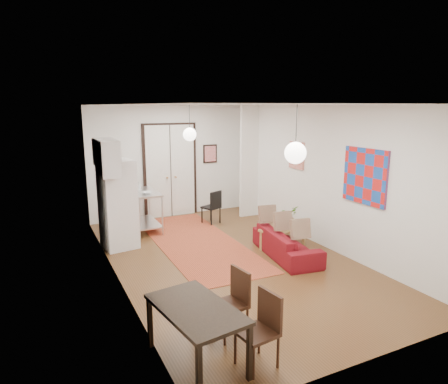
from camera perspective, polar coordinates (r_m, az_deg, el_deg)
name	(u,v)px	position (r m, az deg, el deg)	size (l,w,h in m)	color
floor	(229,259)	(7.77, 0.76, -9.52)	(7.00, 7.00, 0.00)	brown
ceiling	(230,105)	(7.22, 0.82, 12.38)	(4.20, 7.00, 0.02)	silver
wall_back	(170,162)	(10.57, -7.77, 4.33)	(4.20, 0.02, 2.90)	white
wall_front	(375,242)	(4.61, 20.82, -6.66)	(4.20, 0.02, 2.90)	white
wall_left	(114,196)	(6.71, -15.46, -0.53)	(0.02, 7.00, 2.90)	white
wall_right	(320,176)	(8.50, 13.56, 2.19)	(0.02, 7.00, 2.90)	white
double_doors	(170,171)	(10.56, -7.66, 2.95)	(1.44, 0.06, 2.50)	white
stub_partition	(249,162)	(10.44, 3.60, 4.32)	(0.50, 0.10, 2.90)	white
wall_cabinet	(107,157)	(8.12, -16.37, 4.80)	(0.35, 1.00, 0.70)	white
painting_popart	(365,176)	(7.54, 19.49, 2.13)	(0.05, 1.00, 1.00)	red
painting_abstract	(297,155)	(9.06, 10.34, 5.17)	(0.05, 0.50, 0.60)	beige
poster_back	(210,154)	(10.93, -1.99, 5.48)	(0.40, 0.03, 0.50)	red
print_left	(95,152)	(8.59, -17.95, 5.41)	(0.03, 0.44, 0.54)	#8F593B
pendant_back	(190,134)	(9.08, -4.92, 8.20)	(0.30, 0.30, 0.80)	white
pendant_front	(295,153)	(5.54, 10.17, 5.52)	(0.30, 0.30, 0.80)	white
kilim_rug	(197,242)	(8.66, -3.93, -7.19)	(1.63, 4.36, 0.01)	#B54B2D
sofa	(286,243)	(7.92, 8.90, -7.24)	(0.70, 1.78, 0.52)	maroon
coffee_table	(283,230)	(8.33, 8.48, -5.36)	(1.12, 0.86, 0.44)	tan
potted_plant	(288,216)	(8.31, 9.11, -3.47)	(0.33, 0.39, 0.43)	#375F2A
kitchen_counter	(144,205)	(9.52, -11.33, -1.84)	(0.62, 1.22, 0.93)	silver
bowl	(147,193)	(9.16, -10.94, -0.11)	(0.22, 0.22, 0.05)	beige
soap_bottle	(139,186)	(9.66, -12.10, 0.90)	(0.09, 0.09, 0.19)	teal
fridge	(118,205)	(8.41, -14.92, -1.74)	(0.64, 0.64, 1.82)	white
dining_table	(196,313)	(4.66, -4.01, -16.91)	(0.89, 1.33, 0.69)	black
dining_chair_near	(226,296)	(5.28, 0.26, -14.69)	(0.46, 0.60, 0.85)	#381F12
dining_chair_far	(253,323)	(4.74, 4.18, -18.11)	(0.46, 0.60, 0.85)	#381F12
black_side_chair	(210,204)	(9.99, -2.06, -1.67)	(0.50, 0.51, 0.83)	black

